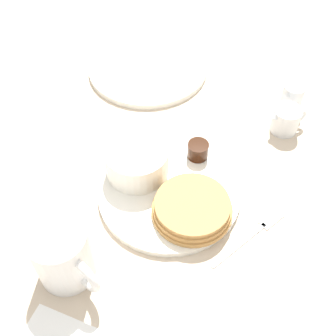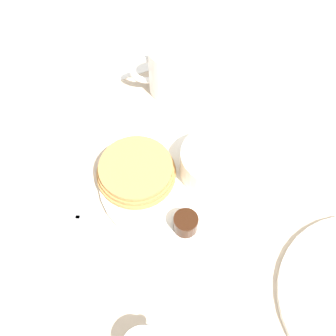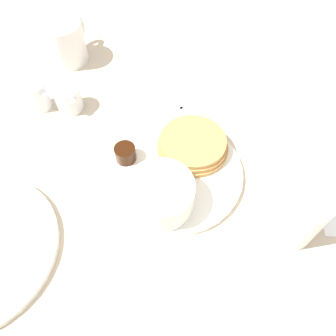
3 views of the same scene
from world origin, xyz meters
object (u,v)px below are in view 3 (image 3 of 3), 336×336
object	(u,v)px
fork	(189,111)
second_mug	(65,42)
plate	(175,172)
coffee_mug	(296,211)
bowl	(163,195)
creamer_pitcher_near	(69,98)
creamer_pitcher_far	(37,95)

from	to	relation	value
fork	second_mug	world-z (taller)	second_mug
plate	coffee_mug	distance (m)	0.21
bowl	fork	world-z (taller)	bowl
creamer_pitcher_near	fork	size ratio (longest dim) A/B	0.43
creamer_pitcher_far	creamer_pitcher_near	bearing A→B (deg)	-73.40
bowl	creamer_pitcher_far	size ratio (longest dim) A/B	1.69
bowl	creamer_pitcher_near	distance (m)	0.30
second_mug	fork	bearing A→B (deg)	-102.10
bowl	creamer_pitcher_far	distance (m)	0.35
coffee_mug	second_mug	xyz separation A→B (m)	(0.25, 0.54, -0.00)
plate	creamer_pitcher_near	bearing A→B (deg)	72.06
bowl	coffee_mug	bearing A→B (deg)	-79.54
plate	fork	distance (m)	0.16
creamer_pitcher_near	second_mug	xyz separation A→B (m)	(0.14, 0.08, 0.02)
bowl	fork	size ratio (longest dim) A/B	0.71
coffee_mug	second_mug	world-z (taller)	coffee_mug
coffee_mug	creamer_pitcher_far	world-z (taller)	coffee_mug
plate	fork	xyz separation A→B (m)	(0.15, 0.02, -0.00)
plate	bowl	xyz separation A→B (m)	(-0.07, -0.00, 0.03)
coffee_mug	creamer_pitcher_near	xyz separation A→B (m)	(0.12, 0.46, -0.02)
creamer_pitcher_far	coffee_mug	bearing A→B (deg)	-100.60
plate	second_mug	xyz separation A→B (m)	(0.22, 0.34, 0.04)
coffee_mug	fork	size ratio (longest dim) A/B	0.78
bowl	creamer_pitcher_near	size ratio (longest dim) A/B	1.64
creamer_pitcher_far	fork	distance (m)	0.31
creamer_pitcher_near	bowl	bearing A→B (deg)	-120.21
fork	plate	bearing A→B (deg)	-171.61
bowl	second_mug	bearing A→B (deg)	49.83
creamer_pitcher_far	fork	bearing A→B (deg)	-73.15
plate	creamer_pitcher_near	size ratio (longest dim) A/B	3.66
creamer_pitcher_near	creamer_pitcher_far	xyz separation A→B (m)	(-0.02, 0.06, 0.00)
plate	second_mug	size ratio (longest dim) A/B	1.90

